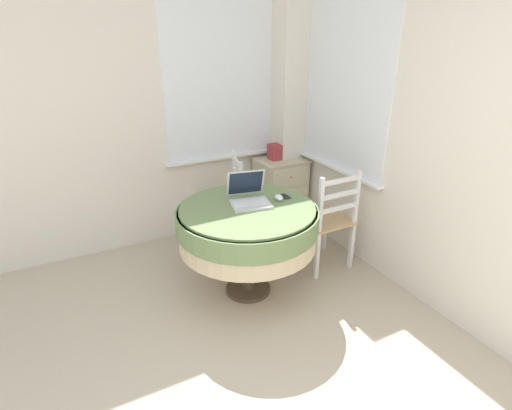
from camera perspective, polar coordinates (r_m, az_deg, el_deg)
corner_room_shell at (r=3.03m, az=2.11°, el=11.02°), size 4.30×4.73×2.55m
round_dining_table at (r=3.02m, az=-1.21°, el=-2.78°), size 1.07×1.07×0.74m
laptop at (r=3.01m, az=-1.03°, el=1.24°), size 0.35×0.36×0.23m
computer_mouse at (r=3.07m, az=3.25°, el=1.08°), size 0.06×0.09×0.05m
cell_phone at (r=3.14m, az=4.15°, el=1.24°), size 0.06×0.10×0.01m
dining_chair_near_back_window at (r=3.75m, az=-4.77°, el=0.09°), size 0.53×0.52×0.91m
dining_chair_near_right_window at (r=3.49m, az=10.00°, el=-2.15°), size 0.43×0.44×0.91m
corner_cabinet at (r=4.27m, az=3.47°, el=1.94°), size 0.49×0.42×0.72m
storage_box at (r=4.13m, az=2.96°, el=7.62°), size 0.16×0.14×0.15m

